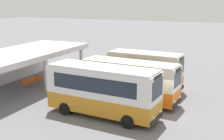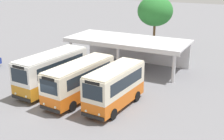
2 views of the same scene
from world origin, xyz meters
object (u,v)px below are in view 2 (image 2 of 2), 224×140
at_px(city_bus_nearest_orange, 52,70).
at_px(city_bus_middle_cream, 115,86).
at_px(waiting_chair_second_from_end, 127,64).
at_px(waiting_chair_fifth_seat, 140,66).
at_px(city_bus_second_in_row, 80,79).
at_px(waiting_chair_end_by_column, 123,63).
at_px(waiting_chair_middle_seat, 132,65).
at_px(waiting_chair_fourth_seat, 136,65).

xyz_separation_m(city_bus_nearest_orange, city_bus_middle_cream, (7.03, -0.74, -0.06)).
bearing_deg(waiting_chair_second_from_end, city_bus_middle_cream, -70.83).
bearing_deg(waiting_chair_fifth_seat, city_bus_nearest_orange, -119.64).
bearing_deg(waiting_chair_second_from_end, city_bus_second_in_row, -90.23).
height_order(city_bus_nearest_orange, waiting_chair_second_from_end, city_bus_nearest_orange).
bearing_deg(waiting_chair_end_by_column, city_bus_second_in_row, -87.01).
height_order(waiting_chair_second_from_end, waiting_chair_middle_seat, same).
distance_m(city_bus_second_in_row, city_bus_middle_cream, 3.52).
distance_m(waiting_chair_end_by_column, waiting_chair_fourth_seat, 1.67).
bearing_deg(city_bus_second_in_row, waiting_chair_fifth_seat, 80.09).
relative_size(city_bus_second_in_row, waiting_chair_middle_seat, 9.24).
height_order(city_bus_middle_cream, waiting_chair_second_from_end, city_bus_middle_cream).
distance_m(city_bus_middle_cream, waiting_chair_second_from_end, 10.68).
distance_m(city_bus_second_in_row, waiting_chair_second_from_end, 9.96).
height_order(city_bus_middle_cream, waiting_chair_fifth_seat, city_bus_middle_cream).
xyz_separation_m(city_bus_middle_cream, waiting_chair_second_from_end, (-3.48, 10.00, -1.36)).
relative_size(waiting_chair_middle_seat, waiting_chair_fourth_seat, 1.00).
relative_size(city_bus_middle_cream, waiting_chair_fifth_seat, 7.76).
xyz_separation_m(waiting_chair_end_by_column, waiting_chair_fifth_seat, (2.23, -0.11, 0.00)).
height_order(city_bus_second_in_row, waiting_chair_end_by_column, city_bus_second_in_row).
bearing_deg(city_bus_second_in_row, waiting_chair_fourth_seat, 83.32).
distance_m(waiting_chair_second_from_end, waiting_chair_fourth_seat, 1.11).
bearing_deg(waiting_chair_second_from_end, waiting_chair_end_by_column, 176.38).
xyz_separation_m(city_bus_second_in_row, waiting_chair_second_from_end, (0.04, 9.87, -1.29)).
height_order(waiting_chair_middle_seat, waiting_chair_fourth_seat, same).
xyz_separation_m(waiting_chair_end_by_column, waiting_chair_second_from_end, (0.56, -0.04, 0.00)).
relative_size(city_bus_middle_cream, waiting_chair_end_by_column, 7.76).
xyz_separation_m(city_bus_nearest_orange, waiting_chair_second_from_end, (3.56, 9.26, -1.41)).
xyz_separation_m(city_bus_middle_cream, waiting_chair_fourth_seat, (-2.36, 9.99, -1.36)).
bearing_deg(waiting_chair_fourth_seat, city_bus_middle_cream, -76.69).
height_order(waiting_chair_end_by_column, waiting_chair_fifth_seat, same).
height_order(city_bus_nearest_orange, waiting_chair_fifth_seat, city_bus_nearest_orange).
relative_size(city_bus_second_in_row, waiting_chair_second_from_end, 9.24).
distance_m(city_bus_nearest_orange, waiting_chair_middle_seat, 10.20).
height_order(waiting_chair_second_from_end, waiting_chair_fifth_seat, same).
height_order(city_bus_middle_cream, waiting_chair_fourth_seat, city_bus_middle_cream).
bearing_deg(waiting_chair_fourth_seat, waiting_chair_second_from_end, 179.22).
distance_m(city_bus_nearest_orange, waiting_chair_fourth_seat, 10.46).
height_order(city_bus_second_in_row, waiting_chair_fourth_seat, city_bus_second_in_row).
distance_m(waiting_chair_second_from_end, waiting_chair_fifth_seat, 1.67).
distance_m(city_bus_second_in_row, waiting_chair_end_by_column, 10.01).
height_order(city_bus_second_in_row, waiting_chair_middle_seat, city_bus_second_in_row).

